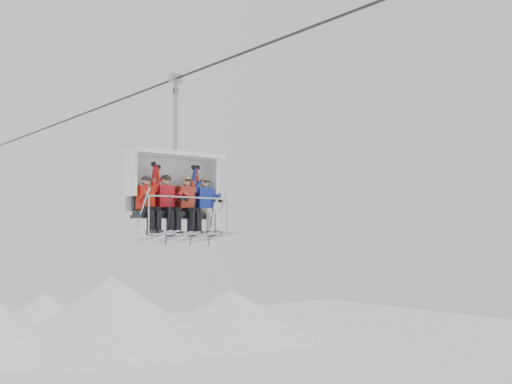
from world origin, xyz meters
TOP-DOWN VIEW (x-y plane):
  - haul_cable at (0.00, 0.00)m, footprint 0.06×50.00m
  - chairlift_carrier at (0.00, 3.37)m, footprint 2.35×1.17m
  - skier_far_left at (-0.83, 3.06)m, footprint 0.38×1.69m
  - skier_center_left at (-0.31, 3.07)m, footprint 0.40×1.69m
  - skier_center_right at (0.25, 3.07)m, footprint 0.40×1.69m
  - skier_far_right at (0.80, 3.07)m, footprint 0.40×1.69m

SIDE VIEW (x-z plane):
  - skier_far_left at x=-0.83m, z-range 9.42..10.95m
  - skier_center_left at x=-0.31m, z-range 9.40..11.01m
  - skier_center_right at x=0.25m, z-range 9.40..11.01m
  - skier_far_right at x=0.80m, z-range 9.40..11.01m
  - chairlift_carrier at x=0.00m, z-range 8.68..12.66m
  - haul_cable at x=0.00m, z-range 13.27..13.33m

